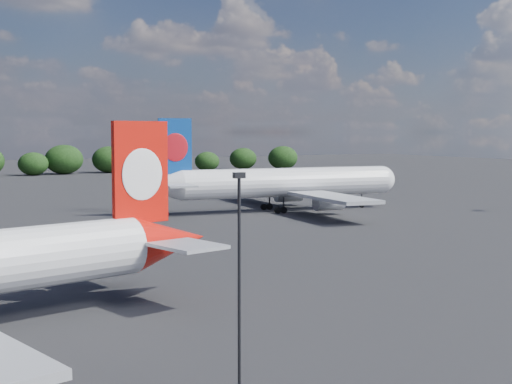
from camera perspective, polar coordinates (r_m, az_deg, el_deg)
name	(u,v)px	position (r m, az deg, el deg)	size (l,w,h in m)	color
china_southern_airliner	(278,183)	(115.61, 1.77, 0.69)	(45.89, 43.63, 14.97)	white
apron_lamp_post	(239,275)	(33.77, -1.35, -6.66)	(0.55, 0.30, 11.00)	black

